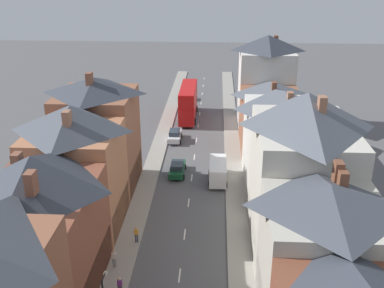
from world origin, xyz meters
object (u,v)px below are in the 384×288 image
(car_parked_right_a, at_px, (177,168))
(pedestrian_mid_left, at_px, (120,285))
(car_mid_black, at_px, (185,95))
(delivery_van, at_px, (218,171))
(pedestrian_far_left, at_px, (136,234))
(pedestrian_mid_right, at_px, (114,258))
(car_near_silver, at_px, (175,135))
(double_decker_bus_lead, at_px, (188,102))

(car_parked_right_a, height_order, pedestrian_mid_left, pedestrian_mid_left)
(car_mid_black, distance_m, pedestrian_mid_left, 52.95)
(delivery_van, bearing_deg, pedestrian_far_left, -119.74)
(car_parked_right_a, height_order, pedestrian_mid_right, pedestrian_mid_right)
(car_near_silver, distance_m, delivery_van, 13.82)
(car_mid_black, distance_m, pedestrian_mid_right, 49.64)
(car_mid_black, relative_size, pedestrian_mid_left, 2.51)
(car_parked_right_a, bearing_deg, pedestrian_far_left, -99.82)
(double_decker_bus_lead, xyz_separation_m, car_mid_black, (-1.29, 10.54, -1.98))
(delivery_van, bearing_deg, double_decker_bus_lead, 102.35)
(pedestrian_far_left, bearing_deg, pedestrian_mid_right, -109.05)
(car_near_silver, height_order, car_parked_right_a, car_near_silver)
(delivery_van, distance_m, pedestrian_mid_left, 21.34)
(pedestrian_mid_left, distance_m, pedestrian_far_left, 7.01)
(car_near_silver, height_order, pedestrian_mid_right, pedestrian_mid_right)
(car_parked_right_a, xyz_separation_m, pedestrian_far_left, (-2.51, -14.50, 0.23))
(double_decker_bus_lead, relative_size, car_mid_black, 2.67)
(car_mid_black, bearing_deg, pedestrian_mid_right, -92.85)
(double_decker_bus_lead, height_order, delivery_van, double_decker_bus_lead)
(delivery_van, xyz_separation_m, pedestrian_far_left, (-7.41, -12.97, -0.30))
(double_decker_bus_lead, distance_m, pedestrian_far_left, 35.52)
(pedestrian_mid_left, distance_m, pedestrian_mid_right, 3.56)
(pedestrian_far_left, bearing_deg, double_decker_bus_lead, 85.96)
(pedestrian_mid_left, bearing_deg, pedestrian_mid_right, 109.35)
(car_parked_right_a, bearing_deg, pedestrian_mid_left, -96.87)
(car_near_silver, bearing_deg, delivery_van, -63.33)
(car_near_silver, xyz_separation_m, car_mid_black, (-0.00, 20.62, 0.01))
(delivery_van, relative_size, pedestrian_mid_left, 3.23)
(double_decker_bus_lead, distance_m, pedestrian_mid_right, 39.25)
(delivery_van, xyz_separation_m, pedestrian_mid_right, (-8.67, -16.62, -0.30))
(car_mid_black, height_order, pedestrian_mid_right, pedestrian_mid_right)
(delivery_van, height_order, pedestrian_mid_right, delivery_van)
(pedestrian_far_left, bearing_deg, delivery_van, 60.26)
(delivery_van, distance_m, pedestrian_far_left, 14.94)
(double_decker_bus_lead, height_order, pedestrian_far_left, double_decker_bus_lead)
(car_parked_right_a, xyz_separation_m, car_mid_black, (-1.30, 31.43, 0.04))
(car_near_silver, distance_m, car_mid_black, 20.62)
(car_mid_black, height_order, delivery_van, delivery_van)
(car_parked_right_a, distance_m, car_mid_black, 31.45)
(car_near_silver, bearing_deg, pedestrian_far_left, -92.74)
(delivery_van, distance_m, pedestrian_mid_right, 18.75)
(car_parked_right_a, relative_size, delivery_van, 0.87)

